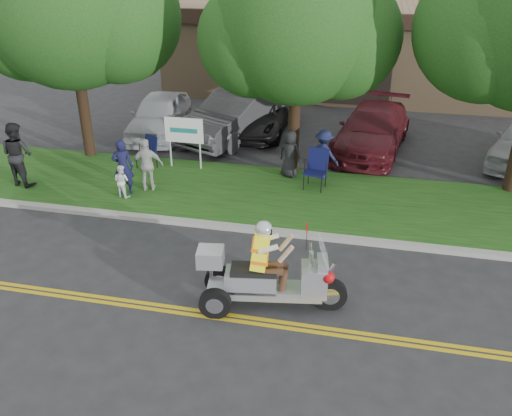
% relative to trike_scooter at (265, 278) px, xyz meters
% --- Properties ---
extents(ground, '(120.00, 120.00, 0.00)m').
position_rel_trike_scooter_xyz_m(ground, '(-1.07, -0.03, -0.69)').
color(ground, '#28282B').
rests_on(ground, ground).
extents(centerline_near, '(60.00, 0.10, 0.01)m').
position_rel_trike_scooter_xyz_m(centerline_near, '(-1.07, -0.61, -0.68)').
color(centerline_near, gold).
rests_on(centerline_near, ground).
extents(centerline_far, '(60.00, 0.10, 0.01)m').
position_rel_trike_scooter_xyz_m(centerline_far, '(-1.07, -0.45, -0.68)').
color(centerline_far, gold).
rests_on(centerline_far, ground).
extents(curb, '(60.00, 0.25, 0.12)m').
position_rel_trike_scooter_xyz_m(curb, '(-1.07, 3.02, -0.63)').
color(curb, '#A8A89E').
rests_on(curb, ground).
extents(grass_verge, '(60.00, 4.00, 0.10)m').
position_rel_trike_scooter_xyz_m(grass_verge, '(-1.07, 5.17, -0.63)').
color(grass_verge, '#144412').
rests_on(grass_verge, ground).
extents(commercial_building, '(18.00, 8.20, 4.00)m').
position_rel_trike_scooter_xyz_m(commercial_building, '(0.93, 18.95, 1.32)').
color(commercial_building, '#9E7F5B').
rests_on(commercial_building, ground).
extents(tree_left, '(6.62, 5.40, 7.78)m').
position_rel_trike_scooter_xyz_m(tree_left, '(-7.51, 7.00, 4.16)').
color(tree_left, '#332114').
rests_on(tree_left, ground).
extents(tree_mid, '(5.88, 4.80, 7.05)m').
position_rel_trike_scooter_xyz_m(tree_mid, '(-0.51, 7.20, 3.75)').
color(tree_mid, '#332114').
rests_on(tree_mid, ground).
extents(business_sign, '(1.25, 0.06, 1.75)m').
position_rel_trike_scooter_xyz_m(business_sign, '(-3.97, 6.57, 0.57)').
color(business_sign, silver).
rests_on(business_sign, ground).
extents(trike_scooter, '(3.01, 1.16, 1.97)m').
position_rel_trike_scooter_xyz_m(trike_scooter, '(0.00, 0.00, 0.00)').
color(trike_scooter, black).
rests_on(trike_scooter, ground).
extents(lawn_chair_a, '(0.74, 0.75, 1.04)m').
position_rel_trike_scooter_xyz_m(lawn_chair_a, '(-5.12, 6.33, 0.00)').
color(lawn_chair_a, black).
rests_on(lawn_chair_a, grass_verge).
extents(lawn_chair_b, '(0.71, 0.73, 1.16)m').
position_rel_trike_scooter_xyz_m(lawn_chair_b, '(0.33, 5.95, 0.07)').
color(lawn_chair_b, black).
rests_on(lawn_chair_b, grass_verge).
extents(spectator_adult_left, '(0.68, 0.54, 1.64)m').
position_rel_trike_scooter_xyz_m(spectator_adult_left, '(-5.03, 4.28, 0.24)').
color(spectator_adult_left, '#141437').
rests_on(spectator_adult_left, grass_verge).
extents(spectator_adult_mid, '(1.07, 0.91, 1.92)m').
position_rel_trike_scooter_xyz_m(spectator_adult_mid, '(-8.34, 4.23, 0.38)').
color(spectator_adult_mid, black).
rests_on(spectator_adult_mid, grass_verge).
extents(spectator_adult_right, '(0.98, 0.61, 1.56)m').
position_rel_trike_scooter_xyz_m(spectator_adult_right, '(-4.45, 4.67, 0.20)').
color(spectator_adult_right, '#B9B9B2').
rests_on(spectator_adult_right, grass_verge).
extents(spectator_chair_a, '(1.13, 0.92, 1.53)m').
position_rel_trike_scooter_xyz_m(spectator_chair_a, '(0.44, 6.67, 0.18)').
color(spectator_chair_a, '#191F46').
rests_on(spectator_chair_a, grass_verge).
extents(spectator_chair_b, '(0.83, 0.66, 1.47)m').
position_rel_trike_scooter_xyz_m(spectator_chair_b, '(-0.57, 6.56, 0.15)').
color(spectator_chair_b, black).
rests_on(spectator_chair_b, grass_verge).
extents(child_right, '(0.54, 0.47, 0.96)m').
position_rel_trike_scooter_xyz_m(child_right, '(-5.00, 4.07, -0.10)').
color(child_right, white).
rests_on(child_right, grass_verge).
extents(parked_car_far_left, '(2.42, 4.77, 1.56)m').
position_rel_trike_scooter_xyz_m(parked_car_far_left, '(-6.07, 9.71, 0.09)').
color(parked_car_far_left, silver).
rests_on(parked_car_far_left, ground).
extents(parked_car_left, '(3.77, 5.71, 1.78)m').
position_rel_trike_scooter_xyz_m(parked_car_left, '(-3.08, 10.05, 0.20)').
color(parked_car_left, '#343336').
rests_on(parked_car_left, ground).
extents(parked_car_mid, '(2.34, 4.95, 1.37)m').
position_rel_trike_scooter_xyz_m(parked_car_mid, '(-2.52, 10.93, -0.00)').
color(parked_car_mid, black).
rests_on(parked_car_mid, ground).
extents(parked_car_right, '(2.94, 5.53, 1.52)m').
position_rel_trike_scooter_xyz_m(parked_car_right, '(1.82, 9.74, 0.07)').
color(parked_car_right, '#4F1219').
rests_on(parked_car_right, ground).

